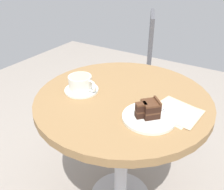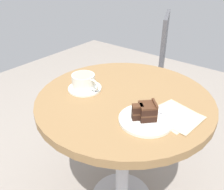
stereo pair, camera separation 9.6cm
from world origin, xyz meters
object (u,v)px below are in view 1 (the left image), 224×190
coffee_cup (81,83)px  napkin (176,112)px  teaspoon (91,89)px  cake_slice (149,109)px  saucer (82,90)px  fork (158,110)px  cake_plate (149,117)px  cafe_chair (137,66)px

coffee_cup → napkin: (0.42, 0.06, -0.04)m
teaspoon → cake_slice: size_ratio=0.89×
saucer → cake_slice: size_ratio=1.67×
saucer → fork: (0.36, 0.02, 0.01)m
cake_slice → saucer: bearing=173.7°
cake_plate → fork: size_ratio=1.48×
napkin → saucer: bearing=-172.4°
saucer → teaspoon: size_ratio=1.87×
coffee_cup → teaspoon: size_ratio=1.70×
coffee_cup → cake_slice: size_ratio=1.51×
saucer → teaspoon: bearing=21.8°
fork → teaspoon: bearing=158.6°
teaspoon → fork: 0.32m
cake_slice → napkin: 0.13m
coffee_cup → teaspoon: bearing=25.9°
coffee_cup → cake_plate: 0.35m
saucer → cafe_chair: size_ratio=0.17×
coffee_cup → fork: bearing=3.1°
cake_plate → napkin: (0.07, 0.09, -0.00)m
cake_plate → fork: (0.02, 0.05, 0.01)m
saucer → cafe_chair: 0.77m
cake_plate → cafe_chair: (-0.43, 0.78, -0.17)m
fork → cafe_chair: (-0.45, 0.73, -0.18)m
coffee_cup → napkin: bearing=8.1°
teaspoon → cake_plate: teaspoon is taller
teaspoon → cafe_chair: size_ratio=0.09×
teaspoon → napkin: 0.39m
cake_slice → teaspoon: bearing=169.9°
teaspoon → cafe_chair: (-0.12, 0.73, -0.17)m
cake_plate → napkin: size_ratio=0.97×
cake_plate → napkin: cake_plate is taller
saucer → fork: fork is taller
cake_slice → coffee_cup: bearing=174.2°
coffee_cup → fork: (0.36, 0.02, -0.03)m
cake_plate → cake_slice: 0.04m
teaspoon → cafe_chair: bearing=138.2°
coffee_cup → cake_slice: (0.35, -0.04, -0.00)m
fork → napkin: fork is taller
coffee_cup → cake_plate: size_ratio=0.69×
cake_slice → fork: size_ratio=0.67×
coffee_cup → fork: size_ratio=1.02×
cake_slice → fork: bearing=72.7°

